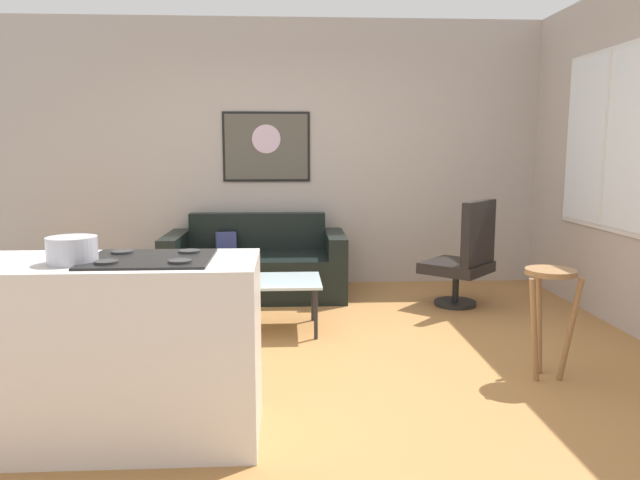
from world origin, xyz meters
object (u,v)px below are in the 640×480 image
(coffee_table, at_px, (258,284))
(armchair, at_px, (465,257))
(mixing_bowl, at_px, (72,250))
(wall_painting, at_px, (266,147))
(couch, at_px, (256,268))
(bar_stool, at_px, (550,296))

(coffee_table, bearing_deg, armchair, 18.79)
(mixing_bowl, bearing_deg, wall_painting, 77.27)
(couch, xyz_separation_m, wall_painting, (0.10, 0.51, 1.20))
(mixing_bowl, bearing_deg, bar_stool, 15.56)
(armchair, relative_size, mixing_bowl, 4.24)
(couch, relative_size, wall_painting, 1.94)
(armchair, xyz_separation_m, wall_painting, (-1.85, 1.08, 1.01))
(couch, bearing_deg, coffee_table, -86.60)
(bar_stool, distance_m, wall_painting, 3.54)
(couch, relative_size, bar_stool, 2.51)
(bar_stool, bearing_deg, mixing_bowl, -164.44)
(coffee_table, relative_size, mixing_bowl, 4.31)
(armchair, distance_m, mixing_bowl, 3.70)
(couch, relative_size, mixing_bowl, 7.59)
(coffee_table, height_order, wall_painting, wall_painting)
(armchair, xyz_separation_m, bar_stool, (0.01, -1.78, 0.07))
(mixing_bowl, relative_size, wall_painting, 0.26)
(bar_stool, bearing_deg, wall_painting, 123.00)
(couch, distance_m, wall_painting, 1.31)
(couch, distance_m, armchair, 2.04)
(coffee_table, distance_m, armchair, 1.98)
(bar_stool, bearing_deg, armchair, 90.35)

